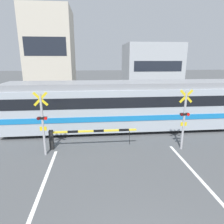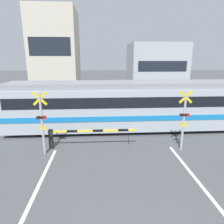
{
  "view_description": "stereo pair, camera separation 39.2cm",
  "coord_description": "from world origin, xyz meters",
  "px_view_note": "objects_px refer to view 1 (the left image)",
  "views": [
    {
      "loc": [
        -1.1,
        -2.46,
        4.63
      ],
      "look_at": [
        0.0,
        8.78,
        1.6
      ],
      "focal_mm": 32.0,
      "sensor_mm": 36.0,
      "label": 1
    },
    {
      "loc": [
        -0.71,
        -2.49,
        4.63
      ],
      "look_at": [
        0.0,
        8.78,
        1.6
      ],
      "focal_mm": 32.0,
      "sensor_mm": 36.0,
      "label": 2
    }
  ],
  "objects_px": {
    "crossing_barrier_far": "(130,107)",
    "pedestrian": "(103,97)",
    "commuter_train": "(129,104)",
    "crossing_barrier_near": "(77,135)",
    "crossing_signal_right": "(184,117)",
    "crossing_signal_left": "(43,121)"
  },
  "relations": [
    {
      "from": "crossing_barrier_far",
      "to": "commuter_train",
      "type": "bearing_deg",
      "value": -101.98
    },
    {
      "from": "crossing_barrier_near",
      "to": "pedestrian",
      "type": "relative_size",
      "value": 2.64
    },
    {
      "from": "crossing_signal_left",
      "to": "pedestrian",
      "type": "distance_m",
      "value": 10.19
    },
    {
      "from": "crossing_signal_right",
      "to": "crossing_barrier_near",
      "type": "bearing_deg",
      "value": 173.59
    },
    {
      "from": "crossing_signal_left",
      "to": "crossing_barrier_near",
      "type": "bearing_deg",
      "value": 22.09
    },
    {
      "from": "crossing_barrier_near",
      "to": "crossing_signal_left",
      "type": "distance_m",
      "value": 1.92
    },
    {
      "from": "crossing_signal_left",
      "to": "crossing_barrier_far",
      "type": "bearing_deg",
      "value": 50.11
    },
    {
      "from": "crossing_signal_left",
      "to": "crossing_signal_right",
      "type": "bearing_deg",
      "value": 0.0
    },
    {
      "from": "crossing_barrier_near",
      "to": "pedestrian",
      "type": "bearing_deg",
      "value": 78.41
    },
    {
      "from": "commuter_train",
      "to": "crossing_signal_right",
      "type": "bearing_deg",
      "value": -56.88
    },
    {
      "from": "crossing_barrier_near",
      "to": "crossing_signal_right",
      "type": "bearing_deg",
      "value": -6.41
    },
    {
      "from": "crossing_barrier_near",
      "to": "crossing_signal_right",
      "type": "xyz_separation_m",
      "value": [
        5.5,
        -0.62,
        0.99
      ]
    },
    {
      "from": "commuter_train",
      "to": "crossing_signal_right",
      "type": "xyz_separation_m",
      "value": [
        2.2,
        -3.38,
        0.04
      ]
    },
    {
      "from": "crossing_barrier_near",
      "to": "crossing_barrier_far",
      "type": "bearing_deg",
      "value": 56.29
    },
    {
      "from": "commuter_train",
      "to": "crossing_barrier_far",
      "type": "height_order",
      "value": "commuter_train"
    },
    {
      "from": "crossing_barrier_far",
      "to": "crossing_signal_left",
      "type": "relative_size",
      "value": 1.45
    },
    {
      "from": "commuter_train",
      "to": "crossing_signal_right",
      "type": "distance_m",
      "value": 4.03
    },
    {
      "from": "crossing_barrier_near",
      "to": "pedestrian",
      "type": "height_order",
      "value": "pedestrian"
    },
    {
      "from": "crossing_barrier_near",
      "to": "crossing_signal_right",
      "type": "relative_size",
      "value": 1.45
    },
    {
      "from": "crossing_barrier_far",
      "to": "pedestrian",
      "type": "height_order",
      "value": "pedestrian"
    },
    {
      "from": "crossing_signal_right",
      "to": "commuter_train",
      "type": "bearing_deg",
      "value": 123.12
    },
    {
      "from": "pedestrian",
      "to": "crossing_signal_left",
      "type": "bearing_deg",
      "value": -109.31
    }
  ]
}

